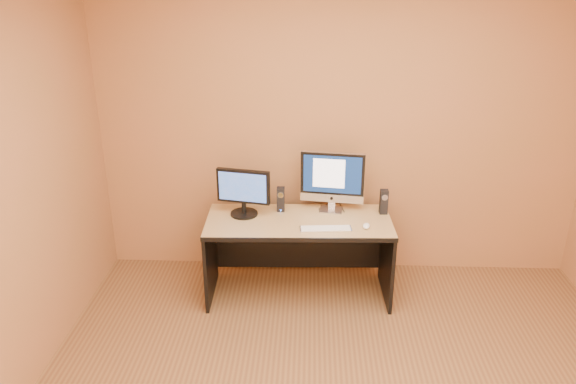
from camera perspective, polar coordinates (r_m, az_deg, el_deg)
walls at (r=2.75m, az=7.25°, el=-4.34°), size 4.00×4.00×2.60m
desk at (r=4.52m, az=1.08°, el=-6.71°), size 1.46×0.68×0.67m
imac at (r=4.46m, az=4.49°, el=1.05°), size 0.53×0.26×0.50m
second_monitor at (r=4.40m, az=-4.54°, el=-0.07°), size 0.47×0.30×0.38m
speaker_left at (r=4.49m, az=-0.74°, el=-0.74°), size 0.06×0.07×0.20m
speaker_right at (r=4.51m, az=9.71°, el=-0.98°), size 0.06×0.07×0.20m
keyboard at (r=4.22m, az=3.85°, el=-3.74°), size 0.39×0.13×0.02m
mouse at (r=4.28m, az=7.97°, el=-3.42°), size 0.07×0.10×0.03m
cable_a at (r=4.61m, az=5.46°, el=-1.52°), size 0.04×0.20×0.01m
cable_b at (r=4.61m, az=3.70°, el=-1.44°), size 0.10×0.14×0.01m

